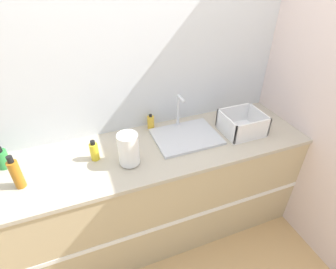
{
  "coord_description": "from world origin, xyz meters",
  "views": [
    {
      "loc": [
        -0.43,
        -1.14,
        2.09
      ],
      "look_at": [
        0.12,
        0.3,
        1.04
      ],
      "focal_mm": 28.0,
      "sensor_mm": 36.0,
      "label": 1
    }
  ],
  "objects_px": {
    "dish_rack": "(242,125)",
    "bottle_green": "(2,159)",
    "sink": "(186,135)",
    "soap_dispenser": "(151,122)",
    "paper_towel_roll": "(129,149)",
    "bottle_yellow": "(94,151)",
    "bottle_amber": "(16,174)"
  },
  "relations": [
    {
      "from": "dish_rack",
      "to": "bottle_amber",
      "type": "distance_m",
      "value": 1.6
    },
    {
      "from": "dish_rack",
      "to": "soap_dispenser",
      "type": "height_order",
      "value": "dish_rack"
    },
    {
      "from": "sink",
      "to": "bottle_amber",
      "type": "distance_m",
      "value": 1.17
    },
    {
      "from": "bottle_yellow",
      "to": "sink",
      "type": "bearing_deg",
      "value": 1.45
    },
    {
      "from": "dish_rack",
      "to": "bottle_green",
      "type": "bearing_deg",
      "value": 173.18
    },
    {
      "from": "paper_towel_roll",
      "to": "bottle_green",
      "type": "relative_size",
      "value": 1.52
    },
    {
      "from": "bottle_green",
      "to": "bottle_amber",
      "type": "distance_m",
      "value": 0.27
    },
    {
      "from": "sink",
      "to": "paper_towel_roll",
      "type": "relative_size",
      "value": 2.11
    },
    {
      "from": "bottle_amber",
      "to": "soap_dispenser",
      "type": "bearing_deg",
      "value": 19.74
    },
    {
      "from": "bottle_amber",
      "to": "dish_rack",
      "type": "bearing_deg",
      "value": 1.15
    },
    {
      "from": "paper_towel_roll",
      "to": "dish_rack",
      "type": "distance_m",
      "value": 0.93
    },
    {
      "from": "paper_towel_roll",
      "to": "bottle_yellow",
      "type": "distance_m",
      "value": 0.25
    },
    {
      "from": "dish_rack",
      "to": "soap_dispenser",
      "type": "xyz_separation_m",
      "value": [
        -0.66,
        0.31,
        -0.0
      ]
    },
    {
      "from": "bottle_yellow",
      "to": "bottle_green",
      "type": "bearing_deg",
      "value": 166.71
    },
    {
      "from": "paper_towel_roll",
      "to": "soap_dispenser",
      "type": "height_order",
      "value": "paper_towel_roll"
    },
    {
      "from": "dish_rack",
      "to": "bottle_green",
      "type": "xyz_separation_m",
      "value": [
        -1.72,
        0.21,
        0.01
      ]
    },
    {
      "from": "bottle_amber",
      "to": "paper_towel_roll",
      "type": "bearing_deg",
      "value": -2.3
    },
    {
      "from": "bottle_yellow",
      "to": "bottle_amber",
      "type": "xyz_separation_m",
      "value": [
        -0.46,
        -0.1,
        0.04
      ]
    },
    {
      "from": "sink",
      "to": "bottle_green",
      "type": "height_order",
      "value": "sink"
    },
    {
      "from": "bottle_amber",
      "to": "soap_dispenser",
      "type": "distance_m",
      "value": 1.0
    },
    {
      "from": "paper_towel_roll",
      "to": "bottle_amber",
      "type": "bearing_deg",
      "value": 177.7
    },
    {
      "from": "paper_towel_roll",
      "to": "bottle_yellow",
      "type": "height_order",
      "value": "paper_towel_roll"
    },
    {
      "from": "sink",
      "to": "bottle_amber",
      "type": "bearing_deg",
      "value": -174.15
    },
    {
      "from": "sink",
      "to": "dish_rack",
      "type": "relative_size",
      "value": 1.58
    },
    {
      "from": "bottle_green",
      "to": "soap_dispenser",
      "type": "relative_size",
      "value": 1.19
    },
    {
      "from": "bottle_green",
      "to": "dish_rack",
      "type": "bearing_deg",
      "value": -6.82
    },
    {
      "from": "sink",
      "to": "bottle_yellow",
      "type": "xyz_separation_m",
      "value": [
        -0.69,
        -0.02,
        0.05
      ]
    },
    {
      "from": "paper_towel_roll",
      "to": "dish_rack",
      "type": "bearing_deg",
      "value": 3.67
    },
    {
      "from": "sink",
      "to": "paper_towel_roll",
      "type": "bearing_deg",
      "value": -163.14
    },
    {
      "from": "sink",
      "to": "bottle_amber",
      "type": "height_order",
      "value": "sink"
    },
    {
      "from": "sink",
      "to": "soap_dispenser",
      "type": "relative_size",
      "value": 3.82
    },
    {
      "from": "sink",
      "to": "dish_rack",
      "type": "height_order",
      "value": "sink"
    }
  ]
}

